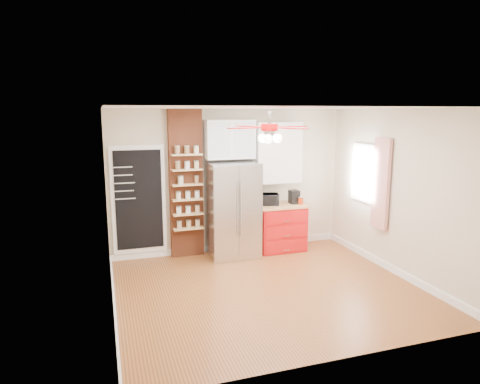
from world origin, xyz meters
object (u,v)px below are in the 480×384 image
object	(u,v)px
fridge	(233,210)
canister_left	(301,201)
red_cabinet	(280,227)
ceiling_fan	(269,128)
toaster_oven	(268,199)
coffee_maker	(294,197)
pantry_jar_oats	(181,181)

from	to	relation	value
fridge	canister_left	world-z (taller)	fridge
red_cabinet	canister_left	bearing A→B (deg)	-17.15
ceiling_fan	toaster_oven	size ratio (longest dim) A/B	3.56
fridge	coffee_maker	distance (m)	1.26
fridge	pantry_jar_oats	distance (m)	1.10
fridge	coffee_maker	world-z (taller)	fridge
red_cabinet	pantry_jar_oats	world-z (taller)	pantry_jar_oats
ceiling_fan	toaster_oven	world-z (taller)	ceiling_fan
coffee_maker	canister_left	size ratio (longest dim) A/B	1.97
fridge	canister_left	size ratio (longest dim) A/B	13.43
coffee_maker	pantry_jar_oats	world-z (taller)	pantry_jar_oats
fridge	red_cabinet	xyz separation A→B (m)	(0.97, 0.05, -0.42)
red_cabinet	canister_left	size ratio (longest dim) A/B	7.21
ceiling_fan	coffee_maker	distance (m)	2.49
ceiling_fan	toaster_oven	bearing A→B (deg)	68.52
fridge	ceiling_fan	bearing A→B (deg)	-88.24
toaster_oven	coffee_maker	world-z (taller)	coffee_maker
red_cabinet	ceiling_fan	bearing A→B (deg)	-118.71
ceiling_fan	canister_left	size ratio (longest dim) A/B	10.74
red_cabinet	pantry_jar_oats	size ratio (longest dim) A/B	6.51
ceiling_fan	canister_left	world-z (taller)	ceiling_fan
coffee_maker	pantry_jar_oats	bearing A→B (deg)	177.76
coffee_maker	canister_left	world-z (taller)	coffee_maker
red_cabinet	coffee_maker	world-z (taller)	coffee_maker
coffee_maker	canister_left	bearing A→B (deg)	-52.99
toaster_oven	canister_left	world-z (taller)	toaster_oven
ceiling_fan	pantry_jar_oats	world-z (taller)	ceiling_fan
toaster_oven	red_cabinet	bearing A→B (deg)	6.83
toaster_oven	fridge	bearing A→B (deg)	-159.21
fridge	toaster_oven	xyz separation A→B (m)	(0.72, 0.08, 0.13)
fridge	red_cabinet	size ratio (longest dim) A/B	1.86
coffee_maker	pantry_jar_oats	size ratio (longest dim) A/B	1.78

